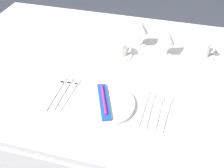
# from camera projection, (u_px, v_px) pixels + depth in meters

# --- Properties ---
(ground_plane) EXTENTS (6.00, 6.00, 0.00)m
(ground_plane) POSITION_uv_depth(u_px,v_px,m) (123.00, 165.00, 1.85)
(ground_plane) COLOR #383D47
(dining_table) EXTENTS (1.80, 1.11, 0.74)m
(dining_table) POSITION_uv_depth(u_px,v_px,m) (126.00, 83.00, 1.44)
(dining_table) COLOR white
(dining_table) RESTS_ON ground
(dinner_plate) EXTENTS (0.25, 0.25, 0.02)m
(dinner_plate) POSITION_uv_depth(u_px,v_px,m) (104.00, 104.00, 1.18)
(dinner_plate) COLOR white
(dinner_plate) RESTS_ON dining_table
(toothbrush_package) EXTENTS (0.11, 0.21, 0.02)m
(toothbrush_package) POSITION_uv_depth(u_px,v_px,m) (104.00, 101.00, 1.17)
(toothbrush_package) COLOR blue
(toothbrush_package) RESTS_ON dinner_plate
(fork_outer) EXTENTS (0.02, 0.22, 0.00)m
(fork_outer) POSITION_uv_depth(u_px,v_px,m) (70.00, 93.00, 1.25)
(fork_outer) COLOR beige
(fork_outer) RESTS_ON dining_table
(fork_inner) EXTENTS (0.02, 0.22, 0.00)m
(fork_inner) POSITION_uv_depth(u_px,v_px,m) (64.00, 92.00, 1.26)
(fork_inner) COLOR beige
(fork_inner) RESTS_ON dining_table
(fork_salad) EXTENTS (0.03, 0.23, 0.00)m
(fork_salad) POSITION_uv_depth(u_px,v_px,m) (57.00, 92.00, 1.25)
(fork_salad) COLOR beige
(fork_salad) RESTS_ON dining_table
(dinner_knife) EXTENTS (0.02, 0.23, 0.00)m
(dinner_knife) POSITION_uv_depth(u_px,v_px,m) (143.00, 109.00, 1.17)
(dinner_knife) COLOR beige
(dinner_knife) RESTS_ON dining_table
(spoon_soup) EXTENTS (0.03, 0.22, 0.01)m
(spoon_soup) POSITION_uv_depth(u_px,v_px,m) (151.00, 105.00, 1.19)
(spoon_soup) COLOR beige
(spoon_soup) RESTS_ON dining_table
(spoon_dessert) EXTENTS (0.03, 0.21, 0.01)m
(spoon_dessert) POSITION_uv_depth(u_px,v_px,m) (159.00, 108.00, 1.17)
(spoon_dessert) COLOR beige
(spoon_dessert) RESTS_ON dining_table
(spoon_tea) EXTENTS (0.03, 0.22, 0.01)m
(spoon_tea) POSITION_uv_depth(u_px,v_px,m) (168.00, 109.00, 1.17)
(spoon_tea) COLOR beige
(spoon_tea) RESTS_ON dining_table
(saucer_left) EXTENTS (0.14, 0.14, 0.01)m
(saucer_left) POSITION_uv_depth(u_px,v_px,m) (200.00, 55.00, 1.47)
(saucer_left) COLOR white
(saucer_left) RESTS_ON dining_table
(coffee_cup_left) EXTENTS (0.10, 0.08, 0.07)m
(coffee_cup_left) POSITION_uv_depth(u_px,v_px,m) (202.00, 48.00, 1.44)
(coffee_cup_left) COLOR white
(coffee_cup_left) RESTS_ON saucer_left
(saucer_right) EXTENTS (0.13, 0.13, 0.01)m
(saucer_right) POSITION_uv_depth(u_px,v_px,m) (119.00, 55.00, 1.48)
(saucer_right) COLOR white
(saucer_right) RESTS_ON dining_table
(coffee_cup_right) EXTENTS (0.10, 0.08, 0.07)m
(coffee_cup_right) POSITION_uv_depth(u_px,v_px,m) (120.00, 48.00, 1.45)
(coffee_cup_right) COLOR white
(coffee_cup_right) RESTS_ON saucer_right
(wine_glass_left) EXTENTS (0.08, 0.08, 0.15)m
(wine_glass_left) POSITION_uv_depth(u_px,v_px,m) (141.00, 28.00, 1.49)
(wine_glass_left) COLOR silver
(wine_glass_left) RESTS_ON dining_table
(wine_glass_right) EXTENTS (0.07, 0.07, 0.15)m
(wine_glass_right) POSITION_uv_depth(u_px,v_px,m) (168.00, 37.00, 1.42)
(wine_glass_right) COLOR silver
(wine_glass_right) RESTS_ON dining_table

